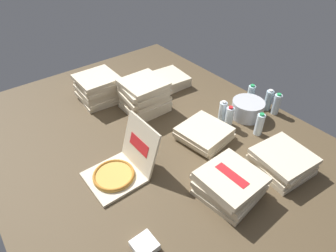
# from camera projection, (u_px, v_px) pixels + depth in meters

# --- Properties ---
(ground_plane) EXTENTS (3.20, 2.40, 0.02)m
(ground_plane) POSITION_uv_depth(u_px,v_px,m) (155.00, 143.00, 2.31)
(ground_plane) COLOR #4C3D28
(open_pizza_box) EXTENTS (0.36, 0.47, 0.36)m
(open_pizza_box) POSITION_uv_depth(u_px,v_px,m) (121.00, 167.00, 1.99)
(open_pizza_box) COLOR beige
(open_pizza_box) RESTS_ON ground_plane
(pizza_stack_left_far) EXTENTS (0.41, 0.40, 0.29)m
(pizza_stack_left_far) POSITION_uv_depth(u_px,v_px,m) (144.00, 96.00, 2.58)
(pizza_stack_left_far) COLOR beige
(pizza_stack_left_far) RESTS_ON ground_plane
(pizza_stack_left_mid) EXTENTS (0.41, 0.43, 0.11)m
(pizza_stack_left_mid) POSITION_uv_depth(u_px,v_px,m) (204.00, 133.00, 2.30)
(pizza_stack_left_mid) COLOR beige
(pizza_stack_left_mid) RESTS_ON ground_plane
(pizza_stack_right_near) EXTENTS (0.41, 0.41, 0.19)m
(pizza_stack_right_near) POSITION_uv_depth(u_px,v_px,m) (230.00, 184.00, 1.85)
(pizza_stack_right_near) COLOR beige
(pizza_stack_right_near) RESTS_ON ground_plane
(pizza_stack_left_near) EXTENTS (0.40, 0.39, 0.11)m
(pizza_stack_left_near) POSITION_uv_depth(u_px,v_px,m) (168.00, 80.00, 2.98)
(pizza_stack_left_near) COLOR beige
(pizza_stack_left_near) RESTS_ON ground_plane
(pizza_stack_center_far) EXTENTS (0.41, 0.40, 0.15)m
(pizza_stack_center_far) POSITION_uv_depth(u_px,v_px,m) (282.00, 161.00, 2.03)
(pizza_stack_center_far) COLOR beige
(pizza_stack_center_far) RESTS_ON ground_plane
(pizza_stack_right_mid) EXTENTS (0.41, 0.40, 0.26)m
(pizza_stack_right_mid) POSITION_uv_depth(u_px,v_px,m) (99.00, 88.00, 2.72)
(pizza_stack_right_mid) COLOR beige
(pizza_stack_right_mid) RESTS_ON ground_plane
(ice_bucket) EXTENTS (0.28, 0.28, 0.16)m
(ice_bucket) POSITION_uv_depth(u_px,v_px,m) (247.00, 109.00, 2.53)
(ice_bucket) COLOR #B7BABF
(ice_bucket) RESTS_ON ground_plane
(water_bottle_0) EXTENTS (0.07, 0.07, 0.21)m
(water_bottle_0) POSITION_uv_depth(u_px,v_px,m) (268.00, 100.00, 2.60)
(water_bottle_0) COLOR silver
(water_bottle_0) RESTS_ON ground_plane
(water_bottle_1) EXTENTS (0.07, 0.07, 0.21)m
(water_bottle_1) POSITION_uv_depth(u_px,v_px,m) (276.00, 104.00, 2.55)
(water_bottle_1) COLOR silver
(water_bottle_1) RESTS_ON ground_plane
(water_bottle_2) EXTENTS (0.07, 0.07, 0.21)m
(water_bottle_2) POSITION_uv_depth(u_px,v_px,m) (229.00, 117.00, 2.40)
(water_bottle_2) COLOR silver
(water_bottle_2) RESTS_ON ground_plane
(water_bottle_3) EXTENTS (0.07, 0.07, 0.21)m
(water_bottle_3) POSITION_uv_depth(u_px,v_px,m) (223.00, 112.00, 2.46)
(water_bottle_3) COLOR silver
(water_bottle_3) RESTS_ON ground_plane
(water_bottle_4) EXTENTS (0.07, 0.07, 0.21)m
(water_bottle_4) POSITION_uv_depth(u_px,v_px,m) (259.00, 124.00, 2.32)
(water_bottle_4) COLOR silver
(water_bottle_4) RESTS_ON ground_plane
(water_bottle_5) EXTENTS (0.07, 0.07, 0.21)m
(water_bottle_5) POSITION_uv_depth(u_px,v_px,m) (251.00, 95.00, 2.67)
(water_bottle_5) COLOR silver
(water_bottle_5) RESTS_ON ground_plane
(napkin_pile) EXTENTS (0.13, 0.13, 0.05)m
(napkin_pile) POSITION_uv_depth(u_px,v_px,m) (145.00, 245.00, 1.59)
(napkin_pile) COLOR white
(napkin_pile) RESTS_ON ground_plane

